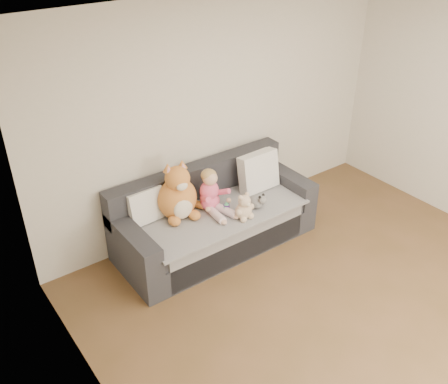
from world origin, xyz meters
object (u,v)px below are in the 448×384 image
at_px(sippy_cup, 226,207).
at_px(teddy_bear, 244,208).
at_px(sofa, 214,219).
at_px(toddler, 212,194).
at_px(plush_cat, 178,196).

bearing_deg(sippy_cup, teddy_bear, -68.50).
xyz_separation_m(sofa, toddler, (-0.05, -0.03, 0.36)).
bearing_deg(teddy_bear, sippy_cup, 106.27).
bearing_deg(sofa, sippy_cup, -73.40).
bearing_deg(teddy_bear, plush_cat, 133.70).
height_order(toddler, plush_cat, plush_cat).
distance_m(plush_cat, sippy_cup, 0.53).
relative_size(plush_cat, sippy_cup, 5.36).
xyz_separation_m(teddy_bear, sippy_cup, (-0.08, 0.20, -0.06)).
distance_m(sofa, toddler, 0.37).
height_order(sofa, teddy_bear, sofa).
distance_m(teddy_bear, sippy_cup, 0.22).
distance_m(toddler, sippy_cup, 0.21).
relative_size(sofa, teddy_bear, 7.38).
bearing_deg(plush_cat, teddy_bear, -33.20).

